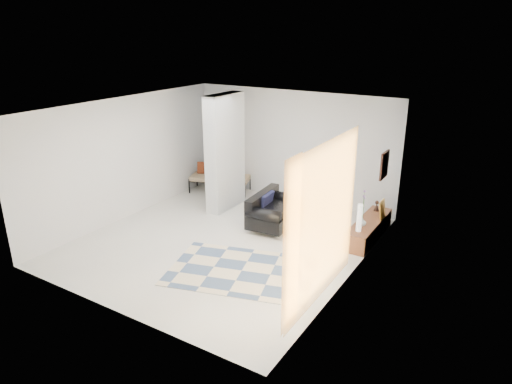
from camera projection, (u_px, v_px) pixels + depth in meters
The scene contains 17 objects.
floor at pixel (226, 240), 9.62m from camera, with size 6.00×6.00×0.00m, color white.
ceiling at pixel (222, 107), 8.67m from camera, with size 6.00×6.00×0.00m, color white.
wall_back at pixel (292, 146), 11.55m from camera, with size 6.00×6.00×0.00m, color silver.
wall_front at pixel (107, 231), 6.74m from camera, with size 6.00×6.00×0.00m, color silver.
wall_left at pixel (126, 158), 10.50m from camera, with size 6.00×6.00×0.00m, color silver.
wall_right at pixel (355, 203), 7.79m from camera, with size 6.00×6.00×0.00m, color silver.
partition_column at pixel (225, 153), 10.97m from camera, with size 0.35×1.20×2.80m, color silver.
hallway_door at pixel (224, 150), 12.68m from camera, with size 0.85×0.06×2.04m, color silver.
curtain at pixel (324, 223), 6.89m from camera, with size 2.55×2.55×0.00m, color #FFAF43.
wall_art at pixel (384, 165), 9.09m from camera, with size 0.04×0.45×0.55m, color black.
media_console at pixel (369, 229), 9.68m from camera, with size 0.45×1.82×0.80m.
loveseat at pixel (273, 211), 10.23m from camera, with size 0.94×1.48×0.76m.
daybed at pixel (219, 176), 12.41m from camera, with size 1.71×1.15×0.77m.
area_rug at pixel (242, 271), 8.40m from camera, with size 2.63×1.76×0.01m, color beige.
cylinder_lamp at pixel (359, 218), 9.02m from camera, with size 0.10×0.10×0.57m, color silver.
bronze_figurine at pixel (377, 206), 10.09m from camera, with size 0.12×0.12×0.23m, color black, non-canonical shape.
vase at pixel (362, 222), 9.33m from camera, with size 0.17×0.17×0.17m, color white.
Camera 1 is at (5.10, -7.08, 4.22)m, focal length 32.00 mm.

